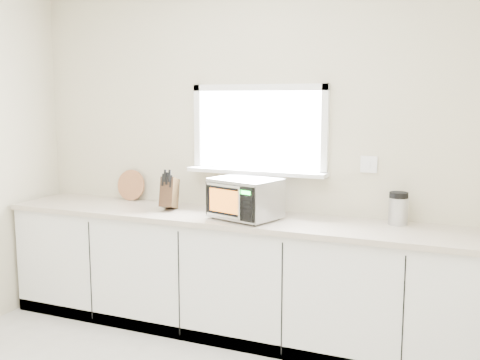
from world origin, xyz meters
The scene contains 7 objects.
back_wall centered at (0.00, 2.00, 1.36)m, with size 4.00×0.17×2.70m.
cabinets centered at (0.00, 1.70, 0.44)m, with size 3.92×0.60×0.88m, color silver.
countertop centered at (0.00, 1.69, 0.90)m, with size 3.92×0.64×0.04m, color beige.
microwave centered at (0.03, 1.63, 1.08)m, with size 0.54×0.48×0.30m.
knife_block centered at (-0.65, 1.71, 1.06)m, with size 0.15×0.24×0.33m.
cutting_board centered at (-1.16, 1.94, 1.05)m, with size 0.26×0.26×0.02m, color #AA6642.
coffee_grinder centered at (1.08, 1.88, 1.04)m, with size 0.14×0.14×0.23m.
Camera 1 is at (1.58, -2.07, 1.80)m, focal length 42.00 mm.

